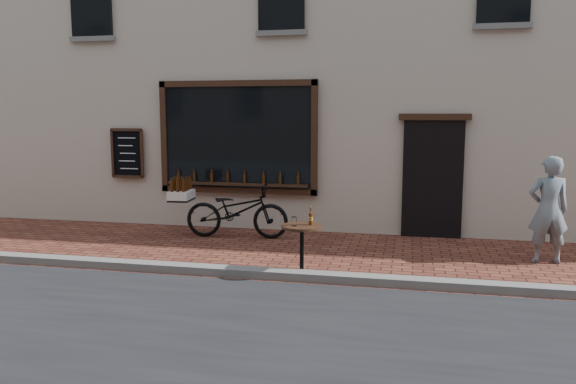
# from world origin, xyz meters

# --- Properties ---
(ground) EXTENTS (90.00, 90.00, 0.00)m
(ground) POSITION_xyz_m (0.00, 0.00, 0.00)
(ground) COLOR #54251B
(ground) RESTS_ON ground
(kerb) EXTENTS (90.00, 0.25, 0.12)m
(kerb) POSITION_xyz_m (0.00, 0.20, 0.06)
(kerb) COLOR slate
(kerb) RESTS_ON ground
(shop_building) EXTENTS (28.00, 6.20, 10.00)m
(shop_building) POSITION_xyz_m (0.00, 6.50, 5.00)
(shop_building) COLOR beige
(shop_building) RESTS_ON ground
(cargo_bicycle) EXTENTS (2.28, 0.83, 1.09)m
(cargo_bicycle) POSITION_xyz_m (-1.71, 2.64, 0.52)
(cargo_bicycle) COLOR black
(cargo_bicycle) RESTS_ON ground
(bistro_table) EXTENTS (0.59, 0.59, 1.00)m
(bistro_table) POSITION_xyz_m (0.01, 0.35, 0.54)
(bistro_table) COLOR black
(bistro_table) RESTS_ON ground
(pedestrian) EXTENTS (0.65, 0.46, 1.68)m
(pedestrian) POSITION_xyz_m (3.60, 1.93, 0.84)
(pedestrian) COLOR slate
(pedestrian) RESTS_ON ground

